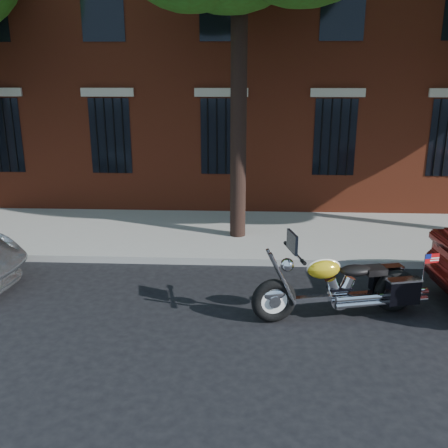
{
  "coord_description": "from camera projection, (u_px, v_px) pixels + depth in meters",
  "views": [
    {
      "loc": [
        0.74,
        -8.33,
        3.78
      ],
      "look_at": [
        0.28,
        0.8,
        1.05
      ],
      "focal_mm": 40.0,
      "sensor_mm": 36.0,
      "label": 1
    }
  ],
  "objects": [
    {
      "name": "ground",
      "position": [
        206.0,
        291.0,
        9.09
      ],
      "size": [
        120.0,
        120.0,
        0.0
      ],
      "primitive_type": "plane",
      "color": "black",
      "rests_on": "ground"
    },
    {
      "name": "motorcycle",
      "position": [
        345.0,
        288.0,
        8.02
      ],
      "size": [
        2.95,
        1.24,
        1.48
      ],
      "rotation": [
        0.0,
        0.0,
        0.23
      ],
      "color": "black",
      "rests_on": "ground"
    },
    {
      "name": "building",
      "position": [
        229.0,
        7.0,
        16.99
      ],
      "size": [
        26.0,
        10.08,
        12.0
      ],
      "color": "maroon",
      "rests_on": "ground"
    },
    {
      "name": "curb",
      "position": [
        212.0,
        260.0,
        10.39
      ],
      "size": [
        40.0,
        0.16,
        0.15
      ],
      "primitive_type": "cube",
      "color": "gray",
      "rests_on": "ground"
    },
    {
      "name": "sidewalk",
      "position": [
        217.0,
        233.0,
        12.19
      ],
      "size": [
        40.0,
        3.6,
        0.15
      ],
      "primitive_type": "cube",
      "color": "gray",
      "rests_on": "ground"
    }
  ]
}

